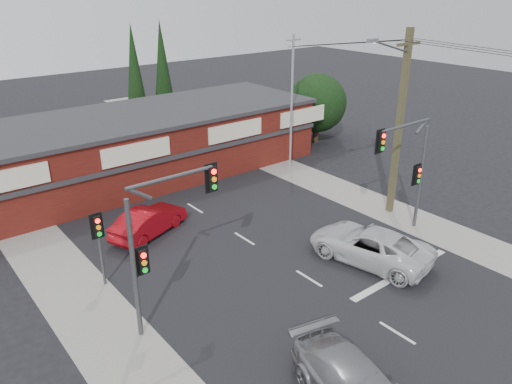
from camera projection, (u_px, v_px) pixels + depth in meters
ground at (322, 287)px, 21.41m from camera, size 120.00×120.00×0.00m
road_strip at (250, 242)px, 25.00m from camera, size 14.00×70.00×0.01m
verge_left at (85, 306)px, 20.13m from camera, size 3.00×70.00×0.02m
verge_right at (362, 199)px, 29.87m from camera, size 3.00×70.00×0.02m
stop_line at (401, 274)px, 22.33m from camera, size 6.50×0.35×0.01m
white_suv at (370, 245)px, 23.12m from camera, size 3.82×6.20×1.60m
red_sedan at (149, 221)px, 25.58m from camera, size 4.72×3.12×1.47m
lane_dashes at (218, 222)px, 27.04m from camera, size 0.12×53.29×0.01m
shop_building at (124, 148)px, 32.22m from camera, size 27.30×8.40×4.22m
tree_cluster at (315, 105)px, 39.80m from camera, size 5.90×5.10×5.50m
conifer_near at (135, 73)px, 38.52m from camera, size 1.80×1.80×9.25m
conifer_far at (162, 66)px, 41.97m from camera, size 1.80×1.80×9.25m
traffic_mast_left at (159, 232)px, 17.62m from camera, size 3.77×0.27×5.97m
traffic_mast_right at (410, 161)px, 24.51m from camera, size 3.96×0.27×5.97m
pedestal_signal at (98, 235)px, 20.65m from camera, size 0.55×0.27×3.38m
utility_pole at (399, 119)px, 26.23m from camera, size 4.38×0.59×10.00m
steel_pole at (292, 100)px, 33.35m from camera, size 1.20×0.16×9.00m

